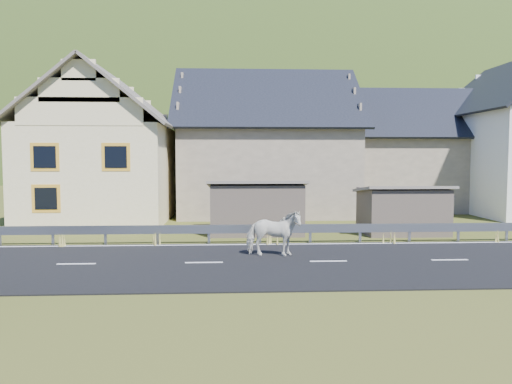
{
  "coord_description": "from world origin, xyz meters",
  "views": [
    {
      "loc": [
        -3.15,
        -15.73,
        3.39
      ],
      "look_at": [
        -2.18,
        3.16,
        2.07
      ],
      "focal_mm": 35.0,
      "sensor_mm": 36.0,
      "label": 1
    }
  ],
  "objects": [
    {
      "name": "conifer_patch",
      "position": [
        -55.0,
        110.0,
        6.0
      ],
      "size": [
        76.0,
        50.0,
        28.0
      ],
      "primitive_type": "ellipsoid",
      "color": "black",
      "rests_on": "ground"
    },
    {
      "name": "house_stone_a",
      "position": [
        -1.0,
        15.0,
        4.63
      ],
      "size": [
        10.8,
        9.8,
        8.9
      ],
      "color": "gray",
      "rests_on": "ground"
    },
    {
      "name": "shed_right",
      "position": [
        4.5,
        6.0,
        1.0
      ],
      "size": [
        3.8,
        2.9,
        2.2
      ],
      "primitive_type": "cube",
      "color": "brown",
      "rests_on": "ground"
    },
    {
      "name": "lane_markings",
      "position": [
        0.0,
        0.0,
        0.04
      ],
      "size": [
        60.0,
        6.6,
        0.01
      ],
      "primitive_type": "cube",
      "color": "silver",
      "rests_on": "road"
    },
    {
      "name": "house_cream",
      "position": [
        -10.0,
        12.0,
        4.36
      ],
      "size": [
        7.8,
        9.8,
        8.3
      ],
      "color": "beige",
      "rests_on": "ground"
    },
    {
      "name": "shed_left",
      "position": [
        -2.0,
        6.5,
        1.1
      ],
      "size": [
        4.3,
        3.3,
        2.4
      ],
      "primitive_type": "cube",
      "color": "brown",
      "rests_on": "ground"
    },
    {
      "name": "ground",
      "position": [
        0.0,
        0.0,
        0.0
      ],
      "size": [
        160.0,
        160.0,
        0.0
      ],
      "primitive_type": "plane",
      "color": "#3A4415",
      "rests_on": "ground"
    },
    {
      "name": "guardrail",
      "position": [
        -0.0,
        3.68,
        0.56
      ],
      "size": [
        28.1,
        0.09,
        0.75
      ],
      "color": "#93969B",
      "rests_on": "ground"
    },
    {
      "name": "house_stone_b",
      "position": [
        9.0,
        17.0,
        4.24
      ],
      "size": [
        9.8,
        8.8,
        8.1
      ],
      "color": "gray",
      "rests_on": "ground"
    },
    {
      "name": "mountain",
      "position": [
        5.0,
        180.0,
        -20.0
      ],
      "size": [
        440.0,
        280.0,
        260.0
      ],
      "primitive_type": "ellipsoid",
      "color": "#284013",
      "rests_on": "ground"
    },
    {
      "name": "road",
      "position": [
        0.0,
        0.0,
        0.02
      ],
      "size": [
        60.0,
        7.0,
        0.04
      ],
      "primitive_type": "cube",
      "color": "black",
      "rests_on": "ground"
    },
    {
      "name": "horse",
      "position": [
        -1.7,
        0.94,
        0.83
      ],
      "size": [
        1.06,
        1.95,
        1.57
      ],
      "primitive_type": "imported",
      "rotation": [
        0.0,
        0.0,
        1.45
      ],
      "color": "silver",
      "rests_on": "road"
    }
  ]
}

